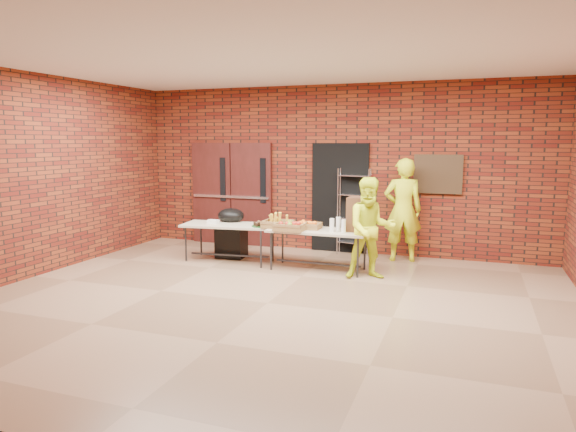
{
  "coord_description": "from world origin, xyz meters",
  "views": [
    {
      "loc": [
        2.5,
        -6.1,
        2.14
      ],
      "look_at": [
        -0.22,
        1.4,
        0.97
      ],
      "focal_mm": 32.0,
      "sensor_mm": 36.0,
      "label": 1
    }
  ],
  "objects_px": {
    "table_right": "(318,233)",
    "coffee_dispenser": "(361,214)",
    "table_left": "(229,227)",
    "volunteer_man": "(371,228)",
    "volunteer_woman": "(403,210)",
    "wire_rack": "(354,212)",
    "covered_grill": "(231,233)"
  },
  "relations": [
    {
      "from": "table_left",
      "to": "covered_grill",
      "type": "xyz_separation_m",
      "value": [
        -0.1,
        0.29,
        -0.16
      ]
    },
    {
      "from": "table_right",
      "to": "table_left",
      "type": "bearing_deg",
      "value": 178.1
    },
    {
      "from": "wire_rack",
      "to": "coffee_dispenser",
      "type": "bearing_deg",
      "value": -59.1
    },
    {
      "from": "wire_rack",
      "to": "table_left",
      "type": "xyz_separation_m",
      "value": [
        -1.96,
        -1.31,
        -0.2
      ]
    },
    {
      "from": "volunteer_man",
      "to": "wire_rack",
      "type": "bearing_deg",
      "value": 89.73
    },
    {
      "from": "covered_grill",
      "to": "volunteer_man",
      "type": "xyz_separation_m",
      "value": [
        2.69,
        -0.59,
        0.33
      ]
    },
    {
      "from": "table_right",
      "to": "volunteer_man",
      "type": "bearing_deg",
      "value": -14.47
    },
    {
      "from": "covered_grill",
      "to": "volunteer_woman",
      "type": "distance_m",
      "value": 3.14
    },
    {
      "from": "wire_rack",
      "to": "table_right",
      "type": "distance_m",
      "value": 1.42
    },
    {
      "from": "table_right",
      "to": "covered_grill",
      "type": "bearing_deg",
      "value": 168.85
    },
    {
      "from": "coffee_dispenser",
      "to": "covered_grill",
      "type": "xyz_separation_m",
      "value": [
        -2.47,
        0.22,
        -0.5
      ]
    },
    {
      "from": "table_left",
      "to": "volunteer_man",
      "type": "xyz_separation_m",
      "value": [
        2.59,
        -0.3,
        0.18
      ]
    },
    {
      "from": "wire_rack",
      "to": "coffee_dispenser",
      "type": "relative_size",
      "value": 2.94
    },
    {
      "from": "volunteer_woman",
      "to": "volunteer_man",
      "type": "xyz_separation_m",
      "value": [
        -0.31,
        -1.39,
        -0.13
      ]
    },
    {
      "from": "table_right",
      "to": "coffee_dispenser",
      "type": "bearing_deg",
      "value": 10.8
    },
    {
      "from": "coffee_dispenser",
      "to": "covered_grill",
      "type": "relative_size",
      "value": 0.6
    },
    {
      "from": "volunteer_man",
      "to": "table_left",
      "type": "bearing_deg",
      "value": 151.85
    },
    {
      "from": "coffee_dispenser",
      "to": "table_left",
      "type": "bearing_deg",
      "value": -178.24
    },
    {
      "from": "wire_rack",
      "to": "table_right",
      "type": "bearing_deg",
      "value": -88.96
    },
    {
      "from": "coffee_dispenser",
      "to": "volunteer_man",
      "type": "distance_m",
      "value": 0.46
    },
    {
      "from": "coffee_dispenser",
      "to": "volunteer_man",
      "type": "relative_size",
      "value": 0.35
    },
    {
      "from": "table_left",
      "to": "volunteer_man",
      "type": "relative_size",
      "value": 1.08
    },
    {
      "from": "table_right",
      "to": "volunteer_woman",
      "type": "distance_m",
      "value": 1.71
    },
    {
      "from": "table_left",
      "to": "volunteer_man",
      "type": "height_order",
      "value": "volunteer_man"
    },
    {
      "from": "volunteer_man",
      "to": "covered_grill",
      "type": "bearing_deg",
      "value": 146.01
    },
    {
      "from": "wire_rack",
      "to": "volunteer_man",
      "type": "distance_m",
      "value": 1.73
    },
    {
      "from": "table_right",
      "to": "coffee_dispenser",
      "type": "xyz_separation_m",
      "value": [
        0.69,
        0.13,
        0.33
      ]
    },
    {
      "from": "covered_grill",
      "to": "table_right",
      "type": "bearing_deg",
      "value": -15.03
    },
    {
      "from": "wire_rack",
      "to": "covered_grill",
      "type": "distance_m",
      "value": 2.33
    },
    {
      "from": "table_right",
      "to": "covered_grill",
      "type": "relative_size",
      "value": 1.8
    },
    {
      "from": "table_right",
      "to": "covered_grill",
      "type": "xyz_separation_m",
      "value": [
        -1.77,
        0.35,
        -0.16
      ]
    },
    {
      "from": "covered_grill",
      "to": "wire_rack",
      "type": "bearing_deg",
      "value": 22.47
    }
  ]
}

